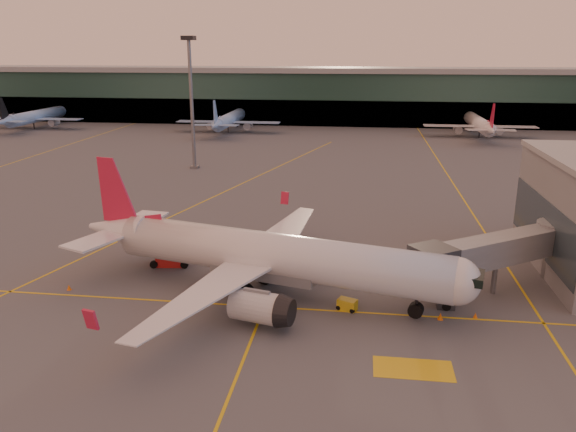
# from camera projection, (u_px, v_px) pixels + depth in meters

# --- Properties ---
(ground) EXTENTS (600.00, 600.00, 0.00)m
(ground) POSITION_uv_depth(u_px,v_px,m) (197.00, 329.00, 48.47)
(ground) COLOR #4C4F54
(ground) RESTS_ON ground
(taxi_markings) EXTENTS (100.12, 173.00, 0.01)m
(taxi_markings) POSITION_uv_depth(u_px,v_px,m) (232.00, 197.00, 91.66)
(taxi_markings) COLOR yellow
(taxi_markings) RESTS_ON ground
(terminal) EXTENTS (400.00, 20.00, 17.60)m
(terminal) POSITION_uv_depth(u_px,v_px,m) (322.00, 96.00, 180.64)
(terminal) COLOR #19382D
(terminal) RESTS_ON ground
(mast_west_near) EXTENTS (2.40, 2.40, 25.60)m
(mast_west_near) POSITION_uv_depth(u_px,v_px,m) (191.00, 93.00, 109.44)
(mast_west_near) COLOR slate
(mast_west_near) RESTS_ON ground
(distant_aircraft_row) EXTENTS (350.00, 34.00, 13.00)m
(distant_aircraft_row) POSITION_uv_depth(u_px,v_px,m) (353.00, 134.00, 159.17)
(distant_aircraft_row) COLOR #89B0E6
(distant_aircraft_row) RESTS_ON ground
(main_airplane) EXTENTS (40.53, 36.92, 12.40)m
(main_airplane) POSITION_uv_depth(u_px,v_px,m) (264.00, 256.00, 54.19)
(main_airplane) COLOR white
(main_airplane) RESTS_ON ground
(jet_bridge) EXTENTS (18.26, 13.83, 6.05)m
(jet_bridge) POSITION_uv_depth(u_px,v_px,m) (507.00, 251.00, 55.00)
(jet_bridge) COLOR slate
(jet_bridge) RESTS_ON ground
(catering_truck) EXTENTS (5.70, 2.99, 4.24)m
(catering_truck) POSITION_uv_depth(u_px,v_px,m) (168.00, 244.00, 62.25)
(catering_truck) COLOR red
(catering_truck) RESTS_ON ground
(gpu_cart) EXTENTS (2.03, 1.65, 1.03)m
(gpu_cart) POSITION_uv_depth(u_px,v_px,m) (347.00, 305.00, 51.86)
(gpu_cart) COLOR gold
(gpu_cart) RESTS_ON ground
(pushback_tug) EXTENTS (3.73, 2.05, 1.91)m
(pushback_tug) POSITION_uv_depth(u_px,v_px,m) (448.00, 275.00, 57.94)
(pushback_tug) COLOR black
(pushback_tug) RESTS_ON ground
(cone_nose) EXTENTS (0.39, 0.39, 0.50)m
(cone_nose) POSITION_uv_depth(u_px,v_px,m) (475.00, 315.00, 50.37)
(cone_nose) COLOR orange
(cone_nose) RESTS_ON ground
(cone_tail) EXTENTS (0.44, 0.44, 0.57)m
(cone_tail) POSITION_uv_depth(u_px,v_px,m) (69.00, 287.00, 56.19)
(cone_tail) COLOR orange
(cone_tail) RESTS_ON ground
(cone_wing_left) EXTENTS (0.43, 0.43, 0.54)m
(cone_wing_left) POSITION_uv_depth(u_px,v_px,m) (278.00, 239.00, 70.48)
(cone_wing_left) COLOR orange
(cone_wing_left) RESTS_ON ground
(cone_fwd) EXTENTS (0.50, 0.50, 0.64)m
(cone_fwd) POSITION_uv_depth(u_px,v_px,m) (440.00, 316.00, 50.04)
(cone_fwd) COLOR orange
(cone_fwd) RESTS_ON ground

